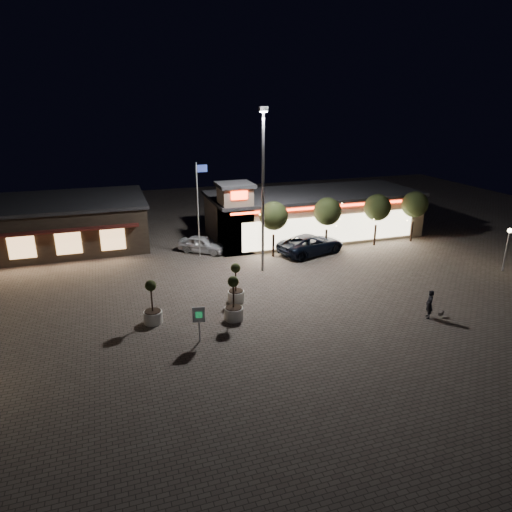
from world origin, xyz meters
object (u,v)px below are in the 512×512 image
object	(u,v)px
valet_sign	(199,318)
pedestrian	(429,304)
planter_mid	(234,306)
pickup_truck	(311,244)
white_sedan	(202,244)
planter_left	(153,310)

from	to	relation	value
valet_sign	pedestrian	bearing A→B (deg)	-6.42
planter_mid	pickup_truck	bearing A→B (deg)	45.65
pickup_truck	white_sedan	xyz separation A→B (m)	(-8.98, 3.29, -0.12)
white_sedan	valet_sign	world-z (taller)	valet_sign
white_sedan	planter_left	world-z (taller)	planter_left
pickup_truck	planter_left	world-z (taller)	planter_left
pickup_truck	planter_mid	size ratio (longest dim) A/B	2.16
planter_left	white_sedan	bearing A→B (deg)	65.35
pedestrian	valet_sign	world-z (taller)	valet_sign
planter_left	planter_mid	world-z (taller)	planter_mid
white_sedan	valet_sign	size ratio (longest dim) A/B	2.06
pickup_truck	pedestrian	distance (m)	13.77
pedestrian	planter_mid	size ratio (longest dim) A/B	0.63
pickup_truck	planter_mid	world-z (taller)	planter_mid
white_sedan	planter_mid	distance (m)	13.42
pickup_truck	valet_sign	world-z (taller)	valet_sign
white_sedan	valet_sign	distance (m)	15.78
pedestrian	valet_sign	bearing A→B (deg)	-74.25
pedestrian	planter_left	distance (m)	16.91
pedestrian	planter_mid	world-z (taller)	planter_mid
planter_left	valet_sign	xyz separation A→B (m)	(2.22, -3.07, 0.61)
planter_mid	valet_sign	size ratio (longest dim) A/B	1.36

